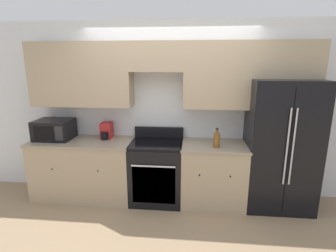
{
  "coord_description": "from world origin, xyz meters",
  "views": [
    {
      "loc": [
        0.35,
        -3.24,
        2.03
      ],
      "look_at": [
        -0.0,
        0.31,
        1.15
      ],
      "focal_mm": 28.0,
      "sensor_mm": 36.0,
      "label": 1
    }
  ],
  "objects_px": {
    "microwave": "(54,129)",
    "bottle": "(217,140)",
    "refrigerator": "(279,144)",
    "oven_range": "(157,171)"
  },
  "relations": [
    {
      "from": "microwave",
      "to": "bottle",
      "type": "xyz_separation_m",
      "value": [
        2.38,
        -0.17,
        -0.04
      ]
    },
    {
      "from": "refrigerator",
      "to": "bottle",
      "type": "distance_m",
      "value": 0.91
    },
    {
      "from": "bottle",
      "to": "oven_range",
      "type": "bearing_deg",
      "value": 171.38
    },
    {
      "from": "refrigerator",
      "to": "microwave",
      "type": "bearing_deg",
      "value": -179.28
    },
    {
      "from": "microwave",
      "to": "bottle",
      "type": "height_order",
      "value": "microwave"
    },
    {
      "from": "oven_range",
      "to": "microwave",
      "type": "height_order",
      "value": "microwave"
    },
    {
      "from": "microwave",
      "to": "bottle",
      "type": "relative_size",
      "value": 1.94
    },
    {
      "from": "refrigerator",
      "to": "bottle",
      "type": "relative_size",
      "value": 6.68
    },
    {
      "from": "refrigerator",
      "to": "microwave",
      "type": "xyz_separation_m",
      "value": [
        -3.26,
        -0.04,
        0.14
      ]
    },
    {
      "from": "oven_range",
      "to": "microwave",
      "type": "xyz_separation_m",
      "value": [
        -1.54,
        0.04,
        0.59
      ]
    }
  ]
}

